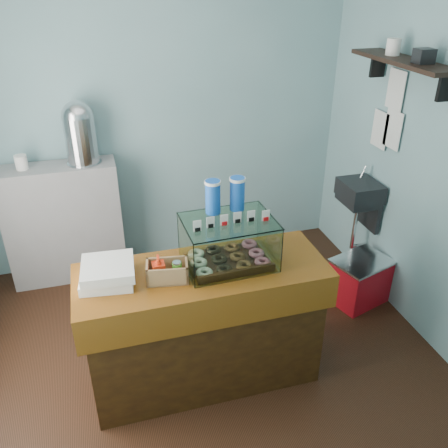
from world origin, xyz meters
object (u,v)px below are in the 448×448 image
object	(u,v)px
counter	(204,325)
display_case	(228,237)
coffee_urn	(80,131)
red_cooler	(359,280)

from	to	relation	value
counter	display_case	xyz separation A→B (m)	(0.18, 0.07, 0.62)
display_case	coffee_urn	distance (m)	1.75
display_case	red_cooler	bearing A→B (deg)	15.30
display_case	red_cooler	distance (m)	1.62
display_case	coffee_urn	world-z (taller)	coffee_urn
counter	coffee_urn	distance (m)	1.94
counter	red_cooler	world-z (taller)	counter
red_cooler	coffee_urn	bearing A→B (deg)	135.65
counter	coffee_urn	size ratio (longest dim) A/B	3.00
counter	red_cooler	distance (m)	1.59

